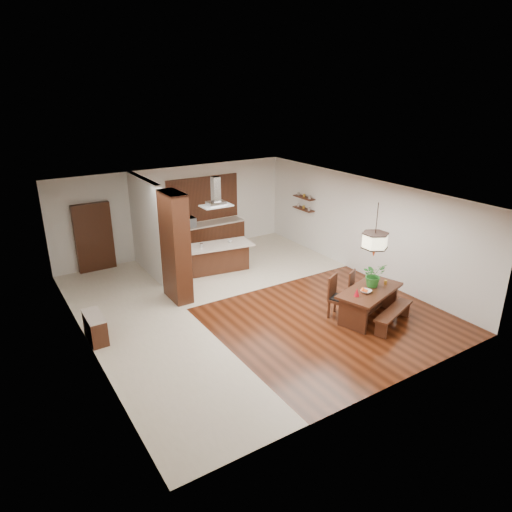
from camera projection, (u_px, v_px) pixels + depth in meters
room_shell at (246, 228)px, 11.26m from camera, size 9.00×9.04×2.92m
tile_hallway at (146, 331)px, 10.61m from camera, size 2.50×9.00×0.01m
tile_kitchen at (239, 263)px, 14.59m from camera, size 5.50×4.00×0.01m
soffit_band at (245, 195)px, 10.97m from camera, size 8.00×9.00×0.02m
partition_pier at (175, 247)px, 11.72m from camera, size 0.45×1.00×2.90m
partition_stub at (147, 227)px, 13.38m from camera, size 0.18×2.40×2.90m
hallway_console at (95, 328)px, 10.13m from camera, size 0.37×0.88×0.63m
hallway_doorway at (94, 237)px, 13.74m from camera, size 1.10×0.20×2.10m
rear_counter at (208, 237)px, 15.64m from camera, size 2.60×0.62×0.95m
kitchen_window at (203, 199)px, 15.39m from camera, size 2.60×0.08×1.50m
shelf_lower at (304, 209)px, 15.49m from camera, size 0.26×0.90×0.04m
shelf_upper at (304, 197)px, 15.35m from camera, size 0.26×0.90×0.04m
dining_table at (369, 297)px, 11.06m from camera, size 1.98×1.38×0.75m
dining_bench at (393, 318)px, 10.78m from camera, size 1.53×0.79×0.42m
dining_chair_left at (340, 297)px, 11.08m from camera, size 0.62×0.62×1.06m
dining_chair_right at (358, 289)px, 11.75m from camera, size 0.53×0.53×0.90m
pendant_lantern at (376, 230)px, 10.45m from camera, size 0.64×0.64×1.31m
foliage_plant at (373, 275)px, 11.06m from camera, size 0.60×0.54×0.60m
fruit_bowl at (366, 291)px, 10.81m from camera, size 0.32×0.32×0.06m
napkin_cone at (357, 292)px, 10.61m from camera, size 0.13×0.13×0.20m
gold_ornament at (386, 282)px, 11.26m from camera, size 0.07×0.07×0.10m
kitchen_island at (218, 257)px, 13.90m from camera, size 2.17×1.19×0.85m
range_hood at (216, 192)px, 13.18m from camera, size 0.90×0.55×0.87m
island_cup at (230, 241)px, 13.88m from camera, size 0.15×0.15×0.09m
microwave at (187, 223)px, 15.01m from camera, size 0.57×0.39×0.31m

